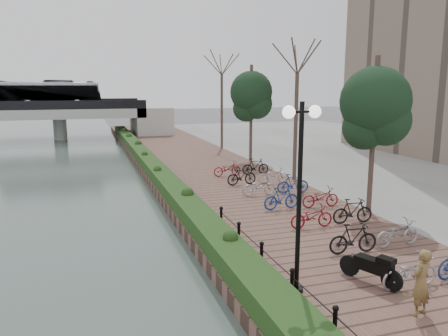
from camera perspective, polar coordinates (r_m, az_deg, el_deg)
name	(u,v)px	position (r m, az deg, el deg)	size (l,w,h in m)	color
promenade	(220,183)	(25.49, -0.47, -1.93)	(8.00, 75.00, 0.50)	brown
inland_pavement	(440,168)	(33.78, 26.43, 0.05)	(24.00, 75.00, 0.50)	slate
hedge	(155,169)	(27.03, -8.96, -0.15)	(1.10, 56.00, 0.60)	#1A3E16
chain_fence	(311,303)	(10.73, 11.34, -16.86)	(0.10, 14.10, 0.70)	black
lamppost	(300,158)	(10.92, 9.95, 1.34)	(1.02, 0.32, 4.91)	black
motorcycle	(370,266)	(12.71, 18.56, -12.03)	(0.49, 1.58, 0.99)	black
pedestrian	(421,282)	(11.38, 24.33, -13.45)	(0.59, 0.39, 1.61)	brown
bicycle_parking	(301,198)	(19.42, 10.06, -3.88)	(2.40, 17.32, 1.00)	#A4A4A8
street_trees	(326,130)	(22.20, 13.24, 4.92)	(3.20, 37.12, 6.80)	#3D2E24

